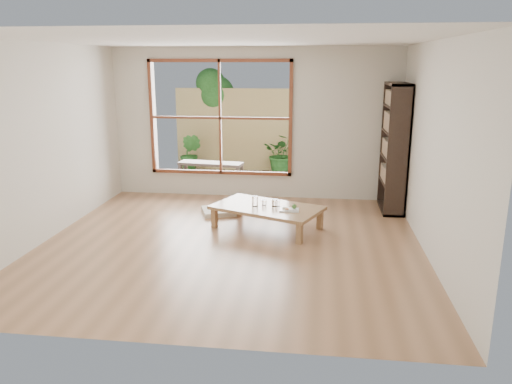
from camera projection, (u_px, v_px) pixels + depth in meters
The scene contains 15 objects.
ground at pixel (231, 243), 6.65m from camera, with size 5.00×5.00×0.00m, color #AD7C56.
low_table at pixel (267, 209), 7.18m from camera, with size 1.72×1.37×0.33m.
floor_cushion at pixel (219, 211), 7.96m from camera, with size 0.50×0.50×0.07m, color silver.
bookshelf at pixel (394, 148), 7.94m from camera, with size 0.33×0.92×2.03m, color #2F211A.
glass_tall at pixel (255, 201), 7.15m from camera, with size 0.08×0.08×0.15m, color silver.
glass_mid at pixel (277, 203), 7.16m from camera, with size 0.07×0.07×0.09m, color silver.
glass_short at pixel (275, 203), 7.17m from camera, with size 0.08×0.08×0.10m, color silver.
glass_small at pixel (264, 202), 7.23m from camera, with size 0.06×0.06×0.08m, color silver.
food_tray at pixel (290, 209), 6.97m from camera, with size 0.27×0.20×0.08m.
deck at pixel (232, 181), 10.14m from camera, with size 2.80×2.00×0.05m, color #3B312B.
garden_bench at pixel (211, 165), 9.87m from camera, with size 1.30×0.51×0.40m.
bamboo_fence at pixel (240, 130), 10.87m from camera, with size 2.80×0.06×1.80m, color tan.
shrub_right at pixel (283, 154), 10.59m from camera, with size 0.78×0.68×0.87m, color #2B6A27.
shrub_left at pixel (191, 154), 10.63m from camera, with size 0.47×0.38×0.85m, color #2B6A27.
garden_tree at pixel (211, 95), 11.06m from camera, with size 1.04×0.85×2.22m.
Camera 1 is at (1.12, -6.17, 2.34)m, focal length 35.00 mm.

